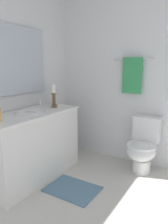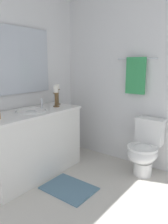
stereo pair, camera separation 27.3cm
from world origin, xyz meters
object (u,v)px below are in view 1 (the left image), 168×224
at_px(candle_holder_short, 54,96).
at_px(towel_bar, 133,59).
at_px(vanity_cabinet, 32,145).
at_px(candle_holder_tall, 54,94).
at_px(sink_basin, 30,115).
at_px(mirror, 11,61).
at_px(bath_mat, 72,189).
at_px(toilet, 143,146).
at_px(towel_near_vanity, 132,76).

relative_size(candle_holder_short, towel_bar, 0.52).
xyz_separation_m(vanity_cabinet, candle_holder_tall, (-0.07, 0.56, 0.59)).
bearing_deg(sink_basin, mirror, -179.80).
bearing_deg(mirror, towel_bar, 42.67).
bearing_deg(vanity_cabinet, candle_holder_short, 83.99).
xyz_separation_m(sink_basin, towel_bar, (0.92, 1.10, 0.70)).
bearing_deg(bath_mat, towel_bar, 75.09).
distance_m(candle_holder_tall, toilet, 1.46).
bearing_deg(toilet, sink_basin, -143.35).
distance_m(candle_holder_short, towel_bar, 1.22).
bearing_deg(mirror, sink_basin, 0.20).
xyz_separation_m(candle_holder_short, bath_mat, (0.58, -0.42, -1.02)).
distance_m(vanity_cabinet, bath_mat, 0.76).
relative_size(vanity_cabinet, candle_holder_tall, 4.52).
distance_m(toilet, towel_near_vanity, 1.00).
height_order(sink_basin, candle_holder_short, candle_holder_short).
xyz_separation_m(sink_basin, candle_holder_short, (0.04, 0.42, 0.20)).
relative_size(vanity_cabinet, towel_near_vanity, 2.69).
distance_m(sink_basin, mirror, 0.73).
bearing_deg(candle_holder_short, towel_bar, 38.19).
height_order(candle_holder_tall, towel_bar, towel_bar).
relative_size(vanity_cabinet, toilet, 1.80).
xyz_separation_m(candle_holder_tall, candle_holder_short, (0.11, -0.14, 0.00)).
height_order(candle_holder_short, towel_bar, towel_bar).
bearing_deg(towel_near_vanity, candle_holder_short, -142.55).
relative_size(vanity_cabinet, towel_bar, 2.36).
xyz_separation_m(mirror, candle_holder_short, (0.32, 0.42, -0.47)).
relative_size(vanity_cabinet, candle_holder_short, 4.52).
bearing_deg(sink_basin, toilet, 36.65).
bearing_deg(towel_bar, candle_holder_tall, -150.97).
distance_m(candle_holder_short, toilet, 1.40).
bearing_deg(mirror, toilet, 31.07).
xyz_separation_m(mirror, toilet, (1.47, 0.88, -1.14)).
height_order(candle_holder_short, bath_mat, candle_holder_short).
distance_m(sink_basin, bath_mat, 1.03).
height_order(sink_basin, towel_near_vanity, towel_near_vanity).
distance_m(mirror, towel_near_vanity, 1.63).
xyz_separation_m(candle_holder_short, towel_near_vanity, (0.88, 0.67, 0.27)).
height_order(candle_holder_tall, towel_near_vanity, towel_near_vanity).
xyz_separation_m(candle_holder_tall, towel_near_vanity, (0.99, 0.53, 0.28)).
xyz_separation_m(candle_holder_short, toilet, (1.14, 0.47, -0.66)).
distance_m(sink_basin, towel_bar, 1.60).
bearing_deg(candle_holder_short, vanity_cabinet, -96.01).
distance_m(mirror, candle_holder_tall, 0.76).
distance_m(sink_basin, toilet, 1.55).
relative_size(candle_holder_tall, bath_mat, 0.50).
xyz_separation_m(sink_basin, mirror, (-0.28, -0.00, 0.67)).
height_order(sink_basin, candle_holder_tall, candle_holder_tall).
distance_m(sink_basin, candle_holder_short, 0.46).
distance_m(mirror, toilet, 2.06).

